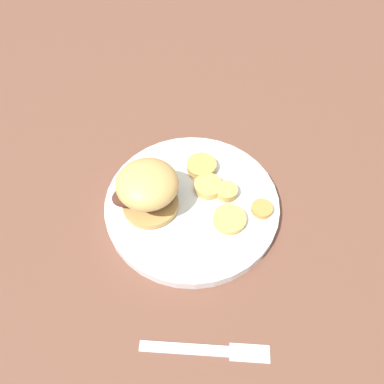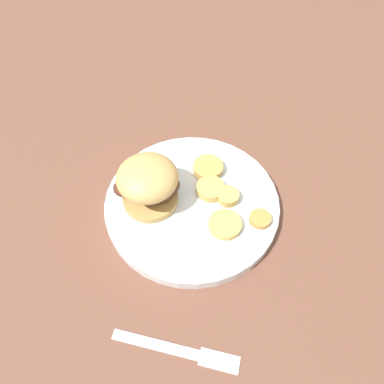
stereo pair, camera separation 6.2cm
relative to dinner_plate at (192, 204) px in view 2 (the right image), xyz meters
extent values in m
plane|color=brown|center=(0.00, 0.00, -0.01)|extent=(4.00, 4.00, 0.00)
cylinder|color=white|center=(0.00, 0.00, 0.00)|extent=(0.30, 0.30, 0.02)
torus|color=white|center=(0.00, 0.00, 0.01)|extent=(0.30, 0.30, 0.01)
cylinder|color=tan|center=(-0.01, -0.07, 0.02)|extent=(0.10, 0.10, 0.01)
ellipsoid|color=#563323|center=(0.00, -0.05, 0.03)|extent=(0.04, 0.05, 0.02)
ellipsoid|color=#563323|center=(-0.02, -0.04, 0.04)|extent=(0.05, 0.04, 0.02)
ellipsoid|color=brown|center=(-0.02, -0.09, 0.03)|extent=(0.06, 0.06, 0.02)
ellipsoid|color=brown|center=(-0.05, -0.06, 0.03)|extent=(0.04, 0.05, 0.01)
ellipsoid|color=#4C281E|center=(-0.02, -0.11, 0.04)|extent=(0.05, 0.06, 0.02)
ellipsoid|color=#4C281E|center=(0.00, -0.07, 0.03)|extent=(0.06, 0.05, 0.02)
ellipsoid|color=brown|center=(-0.02, -0.04, 0.03)|extent=(0.03, 0.04, 0.01)
ellipsoid|color=tan|center=(-0.01, -0.07, 0.07)|extent=(0.10, 0.10, 0.05)
cylinder|color=#BC8942|center=(0.05, 0.11, 0.01)|extent=(0.04, 0.04, 0.01)
cylinder|color=tan|center=(-0.06, 0.03, 0.02)|extent=(0.05, 0.05, 0.01)
cylinder|color=tan|center=(0.00, 0.06, 0.02)|extent=(0.04, 0.04, 0.01)
cylinder|color=tan|center=(0.05, 0.05, 0.01)|extent=(0.05, 0.05, 0.01)
cylinder|color=tan|center=(-0.02, 0.03, 0.02)|extent=(0.05, 0.05, 0.01)
cube|color=silver|center=(0.23, -0.06, -0.01)|extent=(0.05, 0.13, 0.00)
cube|color=silver|center=(0.26, 0.02, -0.01)|extent=(0.04, 0.06, 0.00)
camera|label=1|loc=(0.35, -0.08, 0.54)|focal=35.00mm
camera|label=2|loc=(0.36, -0.02, 0.54)|focal=35.00mm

